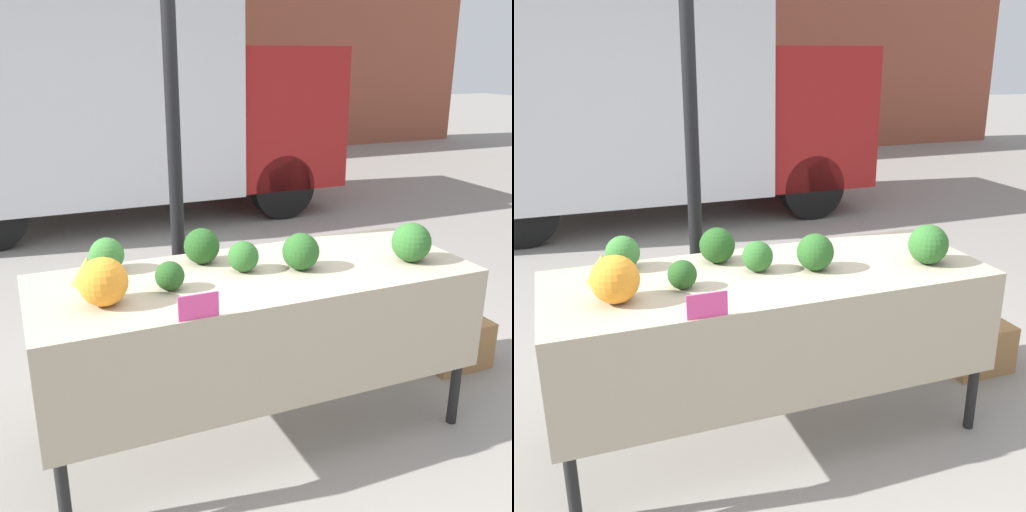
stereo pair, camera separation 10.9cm
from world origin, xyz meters
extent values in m
plane|color=gray|center=(0.00, 0.00, 0.00)|extent=(40.00, 40.00, 0.00)
cylinder|color=black|center=(-0.21, 0.54, 1.31)|extent=(0.07, 0.07, 2.61)
cube|color=silver|center=(-0.29, 4.42, 1.38)|extent=(3.27, 1.93, 2.12)
cube|color=maroon|center=(1.98, 4.42, 1.09)|extent=(1.27, 1.77, 1.53)
cylinder|color=black|center=(1.86, 3.64, 0.36)|extent=(0.72, 0.22, 0.72)
cylinder|color=black|center=(1.86, 5.19, 0.36)|extent=(0.72, 0.22, 0.72)
cylinder|color=black|center=(-1.19, 3.64, 0.36)|extent=(0.72, 0.22, 0.72)
cylinder|color=black|center=(-1.19, 5.19, 0.36)|extent=(0.72, 0.22, 0.72)
cube|color=tan|center=(0.00, 0.00, 0.82)|extent=(2.00, 0.77, 0.03)
cube|color=tan|center=(0.00, -0.38, 0.58)|extent=(2.00, 0.01, 0.46)
cylinder|color=black|center=(-0.94, -0.32, 0.40)|extent=(0.05, 0.05, 0.81)
cylinder|color=black|center=(0.94, -0.32, 0.40)|extent=(0.05, 0.05, 0.81)
cylinder|color=black|center=(-0.94, 0.32, 0.40)|extent=(0.05, 0.05, 0.81)
cylinder|color=black|center=(0.94, 0.32, 0.40)|extent=(0.05, 0.05, 0.81)
sphere|color=orange|center=(-0.69, -0.10, 0.93)|extent=(0.20, 0.20, 0.20)
cone|color=#93B238|center=(-0.72, 0.16, 0.90)|extent=(0.15, 0.15, 0.12)
sphere|color=#23511E|center=(-0.41, -0.05, 0.90)|extent=(0.12, 0.12, 0.12)
sphere|color=#2D6628|center=(-0.04, 0.04, 0.91)|extent=(0.14, 0.14, 0.14)
sphere|color=#387533|center=(-0.61, 0.28, 0.91)|extent=(0.16, 0.16, 0.16)
sphere|color=#285B23|center=(0.21, -0.04, 0.92)|extent=(0.17, 0.17, 0.17)
sphere|color=#2D6628|center=(0.74, -0.14, 0.93)|extent=(0.19, 0.19, 0.19)
sphere|color=#23511E|center=(-0.18, 0.22, 0.92)|extent=(0.17, 0.17, 0.17)
cube|color=#EF4793|center=(-0.39, -0.37, 0.89)|extent=(0.16, 0.01, 0.10)
cube|color=#9E7042|center=(1.36, 0.17, 0.14)|extent=(0.37, 0.32, 0.29)
camera|label=1|loc=(-0.99, -2.34, 1.78)|focal=42.00mm
camera|label=2|loc=(-0.89, -2.38, 1.78)|focal=42.00mm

